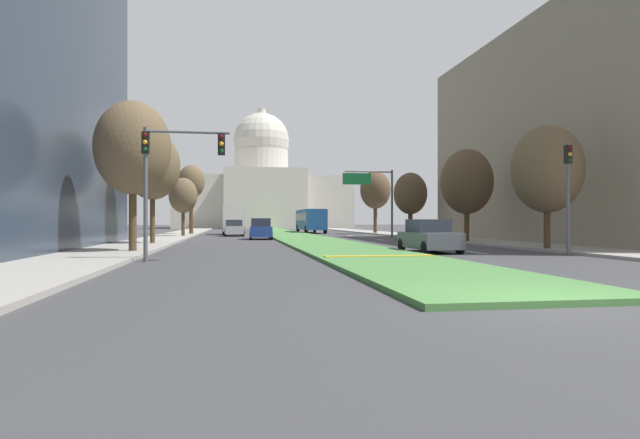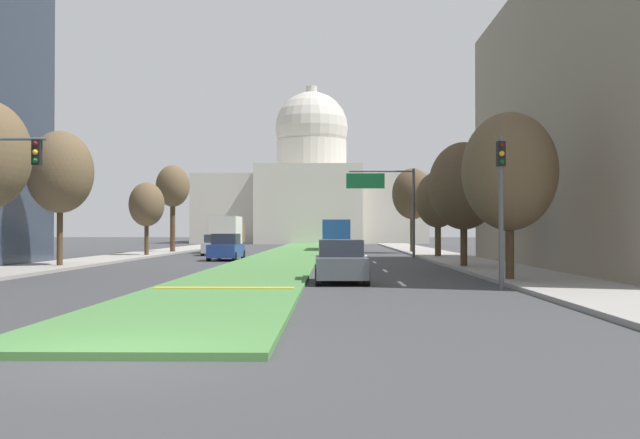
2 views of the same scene
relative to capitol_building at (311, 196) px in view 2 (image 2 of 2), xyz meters
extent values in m
plane|color=#3D3D3F|center=(0.00, -51.61, -7.56)|extent=(260.00, 260.00, 0.00)
cube|color=#4C8442|center=(0.00, -56.86, -7.49)|extent=(5.04, 94.40, 0.14)
cube|color=gold|center=(0.00, -92.09, -7.40)|extent=(4.54, 0.50, 0.04)
cube|color=silver|center=(6.10, -88.09, -7.56)|extent=(0.16, 2.40, 0.01)
cube|color=silver|center=(6.10, -79.55, -7.56)|extent=(0.16, 2.40, 0.01)
cube|color=silver|center=(6.10, -70.40, -7.56)|extent=(0.16, 2.40, 0.01)
cube|color=silver|center=(6.10, -58.83, -7.56)|extent=(0.16, 2.40, 0.01)
cube|color=silver|center=(6.10, -49.48, -7.56)|extent=(0.16, 2.40, 0.01)
cube|color=silver|center=(6.10, -41.95, -7.56)|extent=(0.16, 2.40, 0.01)
cube|color=silver|center=(6.10, -37.11, -7.56)|extent=(0.16, 2.40, 0.01)
cube|color=silver|center=(6.10, -26.86, -7.56)|extent=(0.16, 2.40, 0.01)
cube|color=#9E9991|center=(-11.69, -62.10, -7.48)|extent=(4.00, 94.40, 0.15)
cube|color=#9E9991|center=(11.69, -62.10, -7.48)|extent=(4.00, 94.40, 0.15)
cube|color=beige|center=(0.00, 0.83, -2.40)|extent=(34.86, 25.25, 10.32)
cube|color=beige|center=(0.00, -13.79, -1.88)|extent=(15.34, 4.00, 11.35)
cylinder|color=beige|center=(0.00, 0.83, 5.86)|extent=(11.34, 11.34, 6.21)
sphere|color=beige|center=(0.00, 0.83, 11.04)|extent=(11.83, 11.83, 11.83)
cylinder|color=beige|center=(0.00, 0.83, 16.36)|extent=(1.80, 1.80, 3.00)
cube|color=black|center=(-6.31, -91.64, -2.96)|extent=(0.28, 0.24, 0.84)
sphere|color=#510F0F|center=(-6.31, -91.78, -2.68)|extent=(0.18, 0.18, 0.18)
sphere|color=#F2A51E|center=(-6.31, -91.78, -2.96)|extent=(0.18, 0.18, 0.18)
sphere|color=#0F4219|center=(-6.31, -91.78, -3.24)|extent=(0.18, 0.18, 0.18)
cylinder|color=#515456|center=(9.19, -90.92, -4.96)|extent=(0.16, 0.16, 5.20)
cube|color=black|center=(9.19, -90.92, -2.96)|extent=(0.28, 0.24, 0.84)
sphere|color=#510F0F|center=(9.19, -91.06, -2.68)|extent=(0.18, 0.18, 0.18)
sphere|color=#F2A51E|center=(9.19, -91.06, -2.96)|extent=(0.18, 0.18, 0.18)
sphere|color=#0F4219|center=(9.19, -91.06, -3.24)|extent=(0.18, 0.18, 0.18)
cylinder|color=#515456|center=(9.39, -63.06, -4.31)|extent=(0.20, 0.20, 6.50)
cylinder|color=#515456|center=(7.04, -63.06, -1.26)|extent=(4.69, 0.12, 0.12)
cube|color=#146033|center=(5.87, -63.11, -1.96)|extent=(2.80, 0.08, 1.10)
cylinder|color=#4C3823|center=(10.32, -87.49, -5.99)|extent=(0.33, 0.33, 3.15)
ellipsoid|color=brown|center=(10.32, -87.49, -3.27)|extent=(3.66, 3.66, 4.57)
cylinder|color=#4C3823|center=(-11.00, -77.49, -5.55)|extent=(0.31, 0.31, 4.02)
ellipsoid|color=brown|center=(-11.00, -77.49, -2.45)|extent=(3.50, 3.50, 4.37)
cylinder|color=#4C3823|center=(10.33, -77.80, -5.97)|extent=(0.36, 0.36, 3.18)
ellipsoid|color=brown|center=(10.33, -77.80, -3.23)|extent=(3.66, 3.66, 4.58)
cylinder|color=#4C3823|center=(-10.53, -61.69, -6.00)|extent=(0.32, 0.32, 3.12)
ellipsoid|color=brown|center=(-10.53, -61.69, -3.61)|extent=(2.65, 2.65, 3.31)
cylinder|color=#4C3823|center=(11.06, -63.64, -5.96)|extent=(0.44, 0.44, 3.19)
ellipsoid|color=brown|center=(11.06, -63.64, -3.35)|extent=(3.23, 3.23, 4.04)
cylinder|color=#4C3823|center=(-10.42, -53.45, -5.09)|extent=(0.44, 0.44, 4.94)
ellipsoid|color=brown|center=(-10.42, -53.45, -1.71)|extent=(2.90, 2.90, 3.63)
cylinder|color=#4C3823|center=(10.40, -53.17, -5.53)|extent=(0.42, 0.42, 4.05)
ellipsoid|color=brown|center=(10.40, -53.17, -2.40)|extent=(3.54, 3.54, 4.42)
cube|color=#4C5156|center=(3.81, -87.66, -6.95)|extent=(2.02, 4.19, 0.79)
cube|color=#282D38|center=(3.81, -87.50, -6.23)|extent=(1.73, 2.04, 0.64)
cylinder|color=black|center=(4.73, -89.26, -7.24)|extent=(0.24, 0.65, 0.64)
cylinder|color=black|center=(2.99, -89.31, -7.24)|extent=(0.24, 0.65, 0.64)
cylinder|color=black|center=(4.63, -86.02, -7.24)|extent=(0.24, 0.65, 0.64)
cylinder|color=black|center=(2.89, -86.07, -7.24)|extent=(0.24, 0.65, 0.64)
cube|color=navy|center=(-3.58, -67.78, -6.91)|extent=(1.96, 4.42, 0.86)
cube|color=#282D38|center=(-3.58, -67.95, -6.13)|extent=(1.67, 2.14, 0.70)
cylinder|color=black|center=(-4.36, -66.02, -7.24)|extent=(0.24, 0.65, 0.64)
cylinder|color=black|center=(-2.69, -66.07, -7.24)|extent=(0.24, 0.65, 0.64)
cylinder|color=black|center=(-4.46, -69.48, -7.24)|extent=(0.24, 0.65, 0.64)
cylinder|color=black|center=(-2.80, -69.53, -7.24)|extent=(0.24, 0.65, 0.64)
cube|color=#BCBCC1|center=(-5.84, -58.22, -6.94)|extent=(2.00, 4.58, 0.79)
cube|color=#282D38|center=(-5.84, -58.40, -6.23)|extent=(1.69, 2.23, 0.65)
cylinder|color=black|center=(-6.75, -56.45, -7.24)|extent=(0.25, 0.65, 0.64)
cylinder|color=black|center=(-5.09, -56.38, -7.24)|extent=(0.25, 0.65, 0.64)
cylinder|color=black|center=(-6.60, -60.05, -7.24)|extent=(0.25, 0.65, 0.64)
cylinder|color=black|center=(-4.94, -59.98, -7.24)|extent=(0.25, 0.65, 0.64)
cube|color=brown|center=(-5.85, -49.76, -6.11)|extent=(2.30, 2.00, 2.20)
cube|color=silver|center=(-5.85, -52.96, -5.76)|extent=(2.30, 4.40, 2.80)
cylinder|color=black|center=(-6.90, -49.76, -7.11)|extent=(0.30, 0.90, 0.90)
cylinder|color=black|center=(-4.80, -49.76, -7.11)|extent=(0.30, 0.90, 0.90)
cylinder|color=black|center=(-6.90, -54.06, -7.11)|extent=(0.30, 0.90, 0.90)
cylinder|color=black|center=(-4.80, -54.06, -7.11)|extent=(0.30, 0.90, 0.90)
cube|color=#1E4C8C|center=(3.81, -46.13, -5.86)|extent=(2.50, 11.00, 2.50)
cube|color=#232833|center=(3.81, -46.13, -5.51)|extent=(2.52, 10.12, 0.90)
cylinder|color=black|center=(4.96, -50.43, -7.06)|extent=(0.32, 1.00, 1.00)
cylinder|color=black|center=(2.66, -50.43, -7.06)|extent=(0.32, 1.00, 1.00)
cylinder|color=black|center=(4.96, -42.23, -7.06)|extent=(0.32, 1.00, 1.00)
cylinder|color=black|center=(2.66, -42.23, -7.06)|extent=(0.32, 1.00, 1.00)
camera|label=1|loc=(-5.82, -112.91, -5.95)|focal=29.81mm
camera|label=2|loc=(3.52, -115.06, -5.52)|focal=40.05mm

